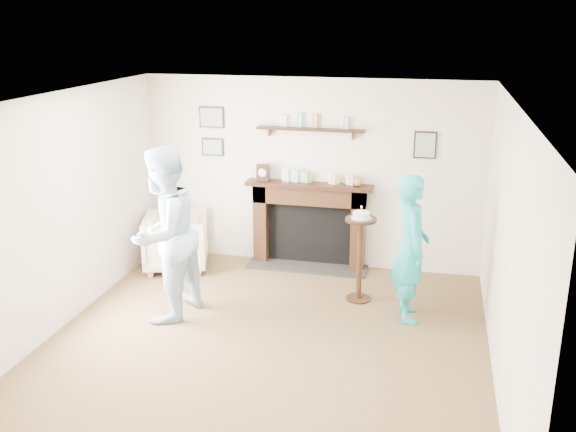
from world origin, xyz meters
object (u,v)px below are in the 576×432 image
object	(u,v)px
man	(169,316)
pedestal_table	(360,243)
woman	(407,317)
armchair	(178,267)

from	to	relation	value
man	pedestal_table	world-z (taller)	pedestal_table
man	woman	bearing A→B (deg)	115.21
armchair	pedestal_table	bearing A→B (deg)	-118.18
man	pedestal_table	size ratio (longest dim) A/B	1.67
man	woman	world-z (taller)	man
armchair	man	size ratio (longest dim) A/B	0.42
man	pedestal_table	bearing A→B (deg)	127.14
man	woman	size ratio (longest dim) A/B	1.18
pedestal_table	man	bearing A→B (deg)	-155.46
man	armchair	bearing A→B (deg)	-148.92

